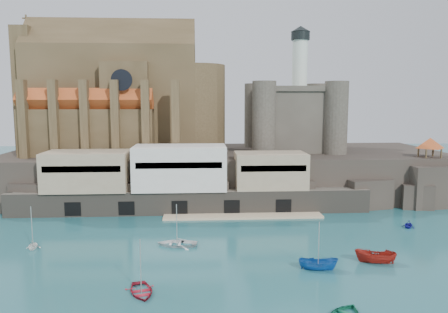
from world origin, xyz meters
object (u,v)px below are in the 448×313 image
church (122,99)px  pavilion (430,144)px  boat_2 (318,270)px  boat_0 (141,293)px  castle_keep (293,115)px

church → pavilion: size_ratio=7.34×
pavilion → boat_2: 49.15m
pavilion → boat_0: size_ratio=1.21×
castle_keep → boat_2: castle_keep is taller
boat_0 → boat_2: bearing=-1.1°
boat_2 → boat_0: bearing=113.6°
pavilion → boat_2: (-32.85, -34.27, -12.73)m
boat_2 → church: bearing=42.8°
church → castle_keep: bearing=-1.1°
pavilion → castle_keep: bearing=149.8°
castle_keep → pavilion: bearing=-30.2°
boat_2 → castle_keep: bearing=1.2°
pavilion → boat_0: pavilion is taller
church → pavilion: church is taller
pavilion → boat_2: pavilion is taller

